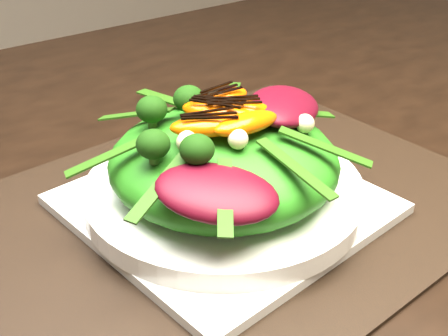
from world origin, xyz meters
TOP-DOWN VIEW (x-y plane):
  - dining_table at (0.00, 0.00)m, footprint 1.60×0.90m
  - placemat at (-0.00, -0.12)m, footprint 0.51×0.40m
  - plate_base at (-0.00, -0.12)m, footprint 0.27×0.27m
  - salad_bowl at (-0.00, -0.12)m, footprint 0.26×0.26m
  - lettuce_mound at (-0.00, -0.12)m, footprint 0.25×0.25m
  - radicchio_leaf at (0.06, -0.12)m, footprint 0.11×0.10m
  - orange_segment at (-0.00, -0.08)m, footprint 0.07×0.04m
  - broccoli_floret at (-0.07, -0.07)m, footprint 0.04×0.04m
  - macadamia_nut at (0.03, -0.17)m, footprint 0.02×0.02m
  - balsamic_drizzle at (-0.00, -0.08)m, footprint 0.05×0.01m

SIDE VIEW (x-z plane):
  - dining_table at x=0.00m, z-range 0.35..1.10m
  - placemat at x=0.00m, z-range 0.75..0.75m
  - plate_base at x=0.00m, z-range 0.75..0.76m
  - salad_bowl at x=0.00m, z-range 0.76..0.78m
  - lettuce_mound at x=0.00m, z-range 0.77..0.84m
  - macadamia_nut at x=0.03m, z-range 0.83..0.85m
  - broccoli_floret at x=-0.07m, z-range 0.82..0.86m
  - radicchio_leaf at x=0.06m, z-range 0.83..0.85m
  - orange_segment at x=0.00m, z-range 0.84..0.85m
  - balsamic_drizzle at x=0.00m, z-range 0.85..0.86m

